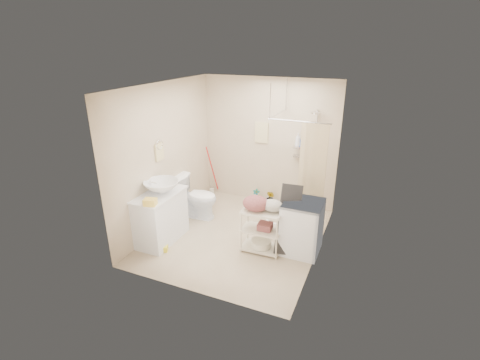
% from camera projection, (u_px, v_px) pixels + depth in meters
% --- Properties ---
extents(floor, '(3.20, 3.20, 0.00)m').
position_uv_depth(floor, '(238.00, 236.00, 6.19)').
color(floor, tan).
rests_on(floor, ground).
extents(ceiling, '(2.80, 3.20, 0.04)m').
position_uv_depth(ceiling, '(237.00, 86.00, 5.22)').
color(ceiling, silver).
rests_on(ceiling, ground).
extents(wall_back, '(2.80, 0.04, 2.60)m').
position_uv_depth(wall_back, '(269.00, 143.00, 7.07)').
color(wall_back, beige).
rests_on(wall_back, ground).
extents(wall_front, '(2.80, 0.04, 2.60)m').
position_uv_depth(wall_front, '(187.00, 207.00, 4.34)').
color(wall_front, beige).
rests_on(wall_front, ground).
extents(wall_left, '(0.04, 3.20, 2.60)m').
position_uv_depth(wall_left, '(166.00, 157.00, 6.21)').
color(wall_left, beige).
rests_on(wall_left, ground).
extents(wall_right, '(0.04, 3.20, 2.60)m').
position_uv_depth(wall_right, '(323.00, 179.00, 5.20)').
color(wall_right, beige).
rests_on(wall_right, ground).
extents(vanity, '(0.56, 0.99, 0.87)m').
position_uv_depth(vanity, '(161.00, 217.00, 5.91)').
color(vanity, silver).
rests_on(vanity, ground).
extents(sink, '(0.63, 0.63, 0.20)m').
position_uv_depth(sink, '(162.00, 187.00, 5.76)').
color(sink, silver).
rests_on(sink, vanity).
extents(counter_basket, '(0.22, 0.19, 0.10)m').
position_uv_depth(counter_basket, '(150.00, 202.00, 5.33)').
color(counter_basket, '#E6C145').
rests_on(counter_basket, vanity).
extents(floor_basket, '(0.29, 0.26, 0.13)m').
position_uv_depth(floor_basket, '(163.00, 247.00, 5.72)').
color(floor_basket, yellow).
rests_on(floor_basket, ground).
extents(toilet, '(0.85, 0.52, 0.84)m').
position_uv_depth(toilet, '(196.00, 197.00, 6.74)').
color(toilet, white).
rests_on(toilet, ground).
extents(mop, '(0.11, 0.11, 1.12)m').
position_uv_depth(mop, '(211.00, 170.00, 7.71)').
color(mop, red).
rests_on(mop, ground).
extents(potted_plant_a, '(0.17, 0.13, 0.30)m').
position_uv_depth(potted_plant_a, '(256.00, 196.00, 7.43)').
color(potted_plant_a, '#9B4321').
rests_on(potted_plant_a, ground).
extents(potted_plant_b, '(0.24, 0.23, 0.33)m').
position_uv_depth(potted_plant_b, '(270.00, 198.00, 7.28)').
color(potted_plant_b, brown).
rests_on(potted_plant_b, ground).
extents(hanging_towel, '(0.28, 0.03, 0.42)m').
position_uv_depth(hanging_towel, '(262.00, 133.00, 7.03)').
color(hanging_towel, beige).
rests_on(hanging_towel, wall_back).
extents(towel_ring, '(0.04, 0.22, 0.34)m').
position_uv_depth(towel_ring, '(159.00, 151.00, 5.97)').
color(towel_ring, beige).
rests_on(towel_ring, wall_left).
extents(tp_holder, '(0.08, 0.12, 0.14)m').
position_uv_depth(tp_holder, '(172.00, 186.00, 6.46)').
color(tp_holder, white).
rests_on(tp_holder, wall_left).
extents(shower, '(1.10, 1.10, 2.10)m').
position_uv_depth(shower, '(302.00, 168.00, 6.39)').
color(shower, silver).
rests_on(shower, ground).
extents(shampoo_bottle_a, '(0.13, 0.13, 0.26)m').
position_uv_depth(shampoo_bottle_a, '(298.00, 140.00, 6.71)').
color(shampoo_bottle_a, silver).
rests_on(shampoo_bottle_a, shower).
extents(shampoo_bottle_b, '(0.09, 0.09, 0.19)m').
position_uv_depth(shampoo_bottle_b, '(302.00, 142.00, 6.72)').
color(shampoo_bottle_b, '#3C61B0').
rests_on(shampoo_bottle_b, shower).
extents(washing_machine, '(0.60, 0.62, 0.88)m').
position_uv_depth(washing_machine, '(302.00, 227.00, 5.60)').
color(washing_machine, silver).
rests_on(washing_machine, ground).
extents(laundry_rack, '(0.65, 0.39, 0.88)m').
position_uv_depth(laundry_rack, '(262.00, 227.00, 5.60)').
color(laundry_rack, beige).
rests_on(laundry_rack, ground).
extents(ironing_board, '(0.34, 0.23, 1.18)m').
position_uv_depth(ironing_board, '(288.00, 220.00, 5.51)').
color(ironing_board, black).
rests_on(ironing_board, ground).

